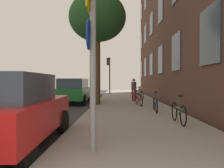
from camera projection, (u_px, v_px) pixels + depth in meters
The scene contains 14 objects.
ground_plane at pixel (79, 101), 16.34m from camera, with size 41.80×41.80×0.00m, color #332D28.
road_asphalt at pixel (51, 101), 16.39m from camera, with size 7.00×38.00×0.01m, color #2D2D30.
sidewalk at pixel (127, 101), 16.26m from camera, with size 4.20×38.00×0.12m, color gray.
sign_post at pixel (92, 50), 4.22m from camera, with size 0.15×0.60×3.29m.
traffic_light at pixel (109, 69), 24.31m from camera, with size 0.43×0.24×3.94m.
tree_near at pixel (97, 18), 12.95m from camera, with size 3.31×3.31×6.46m.
bicycle_0 at pixel (179, 112), 7.09m from camera, with size 0.42×1.63×0.92m.
bicycle_1 at pixel (155, 104), 9.73m from camera, with size 0.42×1.64×0.90m.
bicycle_2 at pixel (139, 99), 12.36m from camera, with size 0.42×1.69×0.94m.
bicycle_3 at pixel (140, 95), 15.97m from camera, with size 0.52×1.73×0.98m.
bicycle_4 at pixel (139, 94), 17.93m from camera, with size 0.45×1.62×0.91m.
pedestrian_0 at pixel (134, 88), 15.08m from camera, with size 0.35×0.35×1.53m.
car_0 at pixel (9, 109), 4.93m from camera, with size 2.04×4.03×1.62m.
car_1 at pixel (74, 91), 14.83m from camera, with size 1.95×4.52×1.62m.
Camera 1 is at (0.38, -1.26, 1.46)m, focal length 35.83 mm.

